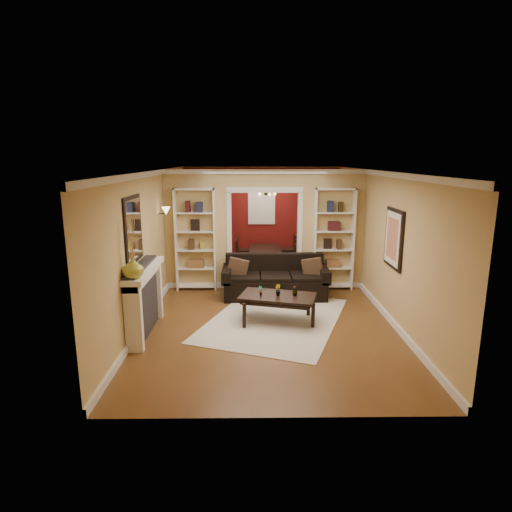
{
  "coord_description": "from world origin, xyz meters",
  "views": [
    {
      "loc": [
        -0.31,
        -8.4,
        2.94
      ],
      "look_at": [
        -0.22,
        -0.8,
        1.19
      ],
      "focal_mm": 30.0,
      "sensor_mm": 36.0,
      "label": 1
    }
  ],
  "objects_px": {
    "fireplace": "(146,301)",
    "dining_table": "(266,259)",
    "coffee_table": "(278,308)",
    "bookshelf_right": "(333,239)",
    "sofa": "(275,277)",
    "bookshelf_left": "(196,240)"
  },
  "relations": [
    {
      "from": "sofa",
      "to": "fireplace",
      "type": "height_order",
      "value": "fireplace"
    },
    {
      "from": "sofa",
      "to": "dining_table",
      "type": "distance_m",
      "value": 2.44
    },
    {
      "from": "sofa",
      "to": "dining_table",
      "type": "relative_size",
      "value": 1.46
    },
    {
      "from": "coffee_table",
      "to": "fireplace",
      "type": "height_order",
      "value": "fireplace"
    },
    {
      "from": "bookshelf_right",
      "to": "dining_table",
      "type": "bearing_deg",
      "value": 128.14
    },
    {
      "from": "sofa",
      "to": "fireplace",
      "type": "relative_size",
      "value": 1.33
    },
    {
      "from": "fireplace",
      "to": "dining_table",
      "type": "height_order",
      "value": "fireplace"
    },
    {
      "from": "coffee_table",
      "to": "bookshelf_right",
      "type": "relative_size",
      "value": 0.58
    },
    {
      "from": "bookshelf_left",
      "to": "fireplace",
      "type": "relative_size",
      "value": 1.35
    },
    {
      "from": "sofa",
      "to": "bookshelf_left",
      "type": "relative_size",
      "value": 0.98
    },
    {
      "from": "bookshelf_right",
      "to": "coffee_table",
      "type": "bearing_deg",
      "value": -124.06
    },
    {
      "from": "bookshelf_left",
      "to": "bookshelf_right",
      "type": "xyz_separation_m",
      "value": [
        3.1,
        0.0,
        0.0
      ]
    },
    {
      "from": "bookshelf_right",
      "to": "dining_table",
      "type": "relative_size",
      "value": 1.48
    },
    {
      "from": "coffee_table",
      "to": "fireplace",
      "type": "xyz_separation_m",
      "value": [
        -2.26,
        -0.49,
        0.33
      ]
    },
    {
      "from": "bookshelf_left",
      "to": "fireplace",
      "type": "xyz_separation_m",
      "value": [
        -0.54,
        -2.53,
        -0.57
      ]
    },
    {
      "from": "fireplace",
      "to": "dining_table",
      "type": "xyz_separation_m",
      "value": [
        2.19,
        4.38,
        -0.31
      ]
    },
    {
      "from": "bookshelf_right",
      "to": "fireplace",
      "type": "bearing_deg",
      "value": -145.2
    },
    {
      "from": "bookshelf_right",
      "to": "fireplace",
      "type": "distance_m",
      "value": 4.47
    },
    {
      "from": "bookshelf_left",
      "to": "dining_table",
      "type": "height_order",
      "value": "bookshelf_left"
    },
    {
      "from": "fireplace",
      "to": "bookshelf_left",
      "type": "bearing_deg",
      "value": 77.95
    },
    {
      "from": "bookshelf_left",
      "to": "dining_table",
      "type": "xyz_separation_m",
      "value": [
        1.65,
        1.85,
        -0.88
      ]
    },
    {
      "from": "bookshelf_left",
      "to": "dining_table",
      "type": "relative_size",
      "value": 1.48
    }
  ]
}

